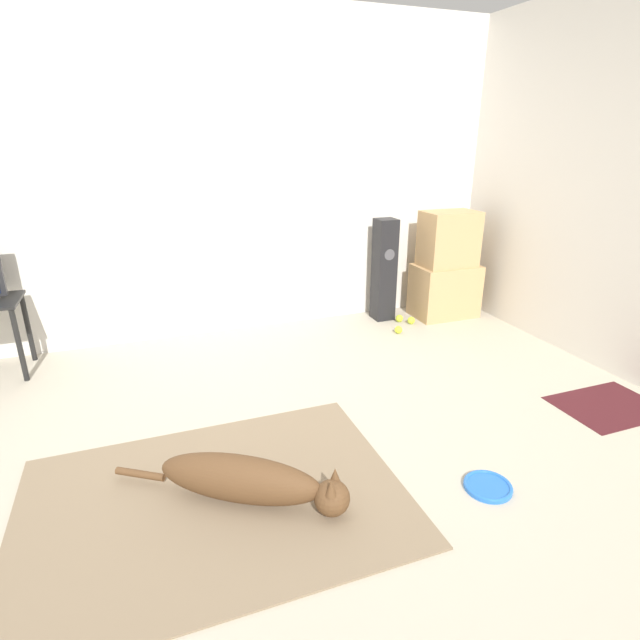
% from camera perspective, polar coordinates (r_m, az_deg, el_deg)
% --- Properties ---
extents(ground_plane, '(12.00, 12.00, 0.00)m').
position_cam_1_polar(ground_plane, '(2.58, -5.77, -17.62)').
color(ground_plane, '#BCB29E').
extents(wall_back, '(8.00, 0.06, 2.55)m').
position_cam_1_polar(wall_back, '(4.12, -14.27, 15.47)').
color(wall_back, silver).
rests_on(wall_back, ground_plane).
extents(area_rug, '(1.73, 1.25, 0.01)m').
position_cam_1_polar(area_rug, '(2.49, -11.96, -19.52)').
color(area_rug, '#847056').
rests_on(area_rug, ground_plane).
extents(dog, '(0.98, 0.68, 0.22)m').
position_cam_1_polar(dog, '(2.39, -8.09, -17.72)').
color(dog, brown).
rests_on(dog, area_rug).
extents(frisbee, '(0.23, 0.23, 0.03)m').
position_cam_1_polar(frisbee, '(2.63, 18.64, -17.55)').
color(frisbee, blue).
rests_on(frisbee, ground_plane).
extents(cardboard_box_lower, '(0.57, 0.37, 0.48)m').
position_cam_1_polar(cardboard_box_lower, '(4.74, 14.05, 3.28)').
color(cardboard_box_lower, tan).
rests_on(cardboard_box_lower, ground_plane).
extents(cardboard_box_upper, '(0.48, 0.31, 0.48)m').
position_cam_1_polar(cardboard_box_upper, '(4.62, 14.51, 8.96)').
color(cardboard_box_upper, tan).
rests_on(cardboard_box_upper, cardboard_box_lower).
extents(floor_speaker, '(0.18, 0.18, 0.91)m').
position_cam_1_polar(floor_speaker, '(4.50, 7.33, 5.67)').
color(floor_speaker, black).
rests_on(floor_speaker, ground_plane).
extents(tennis_ball_by_boxes, '(0.07, 0.07, 0.07)m').
position_cam_1_polar(tennis_ball_by_boxes, '(4.52, 10.38, -0.05)').
color(tennis_ball_by_boxes, '#C6E033').
rests_on(tennis_ball_by_boxes, ground_plane).
extents(tennis_ball_near_speaker, '(0.07, 0.07, 0.07)m').
position_cam_1_polar(tennis_ball_near_speaker, '(4.29, 8.95, -1.11)').
color(tennis_ball_near_speaker, '#C6E033').
rests_on(tennis_ball_near_speaker, ground_plane).
extents(tennis_ball_loose_on_carpet, '(0.07, 0.07, 0.07)m').
position_cam_1_polar(tennis_ball_loose_on_carpet, '(4.55, 9.05, 0.19)').
color(tennis_ball_loose_on_carpet, '#C6E033').
rests_on(tennis_ball_loose_on_carpet, ground_plane).
extents(door_mat, '(0.63, 0.47, 0.01)m').
position_cam_1_polar(door_mat, '(3.63, 30.10, -8.48)').
color(door_mat, '#47191E').
rests_on(door_mat, ground_plane).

